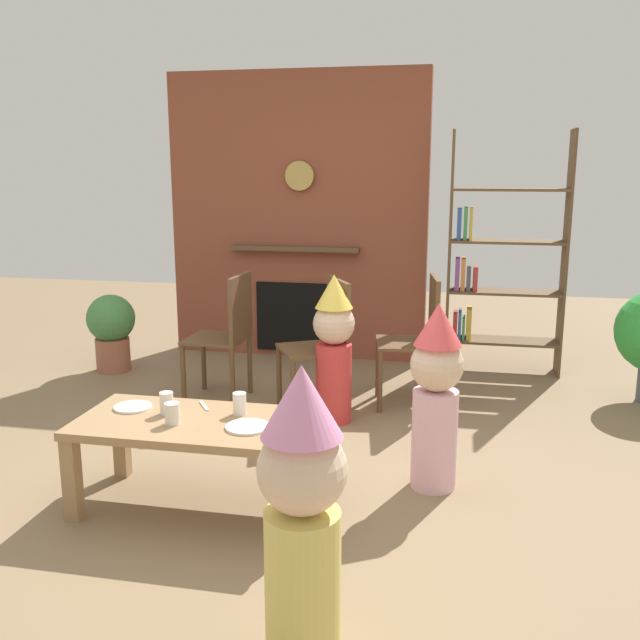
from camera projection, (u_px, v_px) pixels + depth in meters
name	position (u px, v px, depth m)	size (l,w,h in m)	color
ground_plane	(276.00, 486.00, 3.62)	(12.00, 12.00, 0.00)	#846B4C
brick_fireplace_feature	(298.00, 218.00, 5.94)	(2.20, 0.28, 2.40)	brown
bookshelf	(495.00, 265.00, 5.51)	(0.90, 0.28, 1.90)	brown
coffee_table	(198.00, 434.00, 3.33)	(1.15, 0.58, 0.44)	#9E7A51
paper_cup_near_left	(240.00, 404.00, 3.38)	(0.07, 0.07, 0.11)	silver
paper_cup_near_right	(167.00, 403.00, 3.38)	(0.07, 0.07, 0.11)	silver
paper_cup_center	(172.00, 414.00, 3.25)	(0.07, 0.07, 0.10)	silver
paper_plate_front	(133.00, 407.00, 3.47)	(0.19, 0.19, 0.01)	white
paper_plate_rear	(248.00, 427.00, 3.21)	(0.20, 0.20, 0.01)	white
birthday_cake_slice	(280.00, 427.00, 3.11)	(0.10, 0.10, 0.08)	#EAC68C
table_fork	(204.00, 406.00, 3.50)	(0.15, 0.02, 0.01)	silver
child_with_cone_hat	(302.00, 514.00, 2.20)	(0.29, 0.29, 1.04)	#E0CC66
child_in_pink	(436.00, 392.00, 3.51)	(0.27, 0.27, 0.97)	#EAB2C6
child_by_the_chairs	(334.00, 345.00, 4.44)	(0.27, 0.27, 0.96)	#D13838
dining_chair_left	(228.00, 330.00, 4.85)	(0.41, 0.41, 0.90)	brown
dining_chair_middle	(325.00, 338.00, 4.62)	(0.54, 0.54, 0.90)	brown
dining_chair_right	(420.00, 333.00, 4.75)	(0.46, 0.46, 0.90)	brown
potted_plant_short	(111.00, 328.00, 5.61)	(0.38, 0.38, 0.62)	#9E5B42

